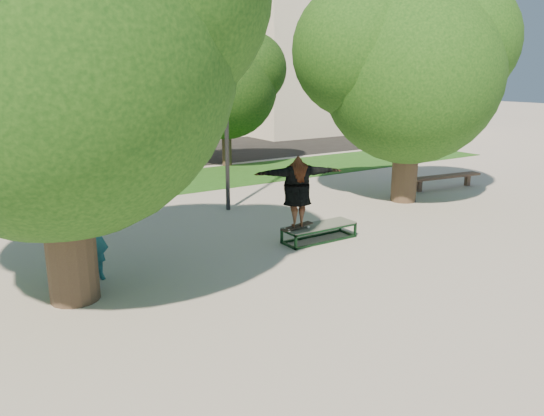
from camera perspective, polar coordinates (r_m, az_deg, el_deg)
ground at (r=10.73m, az=3.46°, el=-6.55°), size 120.00×120.00×0.00m
grass_strip at (r=19.25m, az=-11.16°, el=2.69°), size 30.00×4.00×0.02m
asphalt_strip at (r=25.05m, az=-18.98°, el=4.85°), size 40.00×8.00×0.01m
tree_left at (r=9.29m, az=-23.53°, el=16.90°), size 6.96×5.95×7.12m
tree_right at (r=16.30m, az=14.36°, el=14.90°), size 6.24×5.33×6.51m
bg_tree_mid at (r=20.69m, az=-20.03°, el=14.09°), size 5.76×4.92×6.24m
bg_tree_right at (r=22.20m, az=-5.27°, el=13.48°), size 5.04×4.31×5.43m
lamppost at (r=14.80m, az=-4.98°, el=11.72°), size 0.25×0.15×6.11m
side_building at (r=38.44m, az=5.64°, el=14.60°), size 15.00×10.00×8.00m
grind_box at (r=12.47m, az=5.10°, el=-2.63°), size 1.80×0.60×0.38m
skater_rig at (r=11.82m, az=2.73°, el=1.80°), size 2.04×1.18×1.69m
bystander at (r=10.45m, az=-18.99°, el=-2.65°), size 0.68×0.46×1.82m
bench at (r=18.85m, az=18.04°, el=3.14°), size 2.95×0.76×0.45m
car_grey at (r=25.78m, az=-16.00°, el=6.86°), size 2.29×4.96×1.38m
car_silver_b at (r=25.18m, az=-18.07°, el=6.58°), size 2.14×4.92×1.41m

